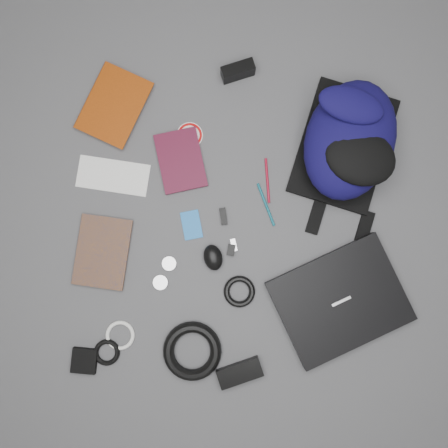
{
  "coord_description": "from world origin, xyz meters",
  "views": [
    {
      "loc": [
        0.0,
        -0.08,
        1.5
      ],
      "look_at": [
        0.0,
        0.0,
        0.02
      ],
      "focal_mm": 35.0,
      "sensor_mm": 36.0,
      "label": 1
    }
  ],
  "objects_px": {
    "backpack": "(350,140)",
    "compact_camera": "(238,71)",
    "dvd_case": "(181,161)",
    "textbook_red": "(89,94)",
    "comic_book": "(77,248)",
    "mouse": "(213,258)",
    "pouch": "(84,361)",
    "laptop": "(340,301)",
    "power_brick": "(240,373)"
  },
  "relations": [
    {
      "from": "backpack",
      "to": "compact_camera",
      "type": "xyz_separation_m",
      "value": [
        -0.38,
        0.24,
        -0.06
      ]
    },
    {
      "from": "mouse",
      "to": "compact_camera",
      "type": "bearing_deg",
      "value": 68.22
    },
    {
      "from": "pouch",
      "to": "comic_book",
      "type": "bearing_deg",
      "value": 97.58
    },
    {
      "from": "comic_book",
      "to": "mouse",
      "type": "height_order",
      "value": "mouse"
    },
    {
      "from": "backpack",
      "to": "laptop",
      "type": "relative_size",
      "value": 1.11
    },
    {
      "from": "laptop",
      "to": "comic_book",
      "type": "relative_size",
      "value": 1.69
    },
    {
      "from": "power_brick",
      "to": "pouch",
      "type": "distance_m",
      "value": 0.52
    },
    {
      "from": "dvd_case",
      "to": "laptop",
      "type": "bearing_deg",
      "value": -53.86
    },
    {
      "from": "comic_book",
      "to": "pouch",
      "type": "distance_m",
      "value": 0.38
    },
    {
      "from": "power_brick",
      "to": "pouch",
      "type": "relative_size",
      "value": 1.8
    },
    {
      "from": "dvd_case",
      "to": "textbook_red",
      "type": "bearing_deg",
      "value": 131.67
    },
    {
      "from": "dvd_case",
      "to": "power_brick",
      "type": "height_order",
      "value": "power_brick"
    },
    {
      "from": "mouse",
      "to": "pouch",
      "type": "height_order",
      "value": "mouse"
    },
    {
      "from": "textbook_red",
      "to": "dvd_case",
      "type": "distance_m",
      "value": 0.39
    },
    {
      "from": "textbook_red",
      "to": "mouse",
      "type": "xyz_separation_m",
      "value": [
        0.46,
        -0.55,
        0.01
      ]
    },
    {
      "from": "backpack",
      "to": "comic_book",
      "type": "relative_size",
      "value": 1.87
    },
    {
      "from": "comic_book",
      "to": "dvd_case",
      "type": "height_order",
      "value": "comic_book"
    },
    {
      "from": "backpack",
      "to": "compact_camera",
      "type": "height_order",
      "value": "backpack"
    },
    {
      "from": "backpack",
      "to": "power_brick",
      "type": "xyz_separation_m",
      "value": [
        -0.32,
        -0.79,
        -0.08
      ]
    },
    {
      "from": "laptop",
      "to": "power_brick",
      "type": "bearing_deg",
      "value": -169.55
    },
    {
      "from": "backpack",
      "to": "comic_book",
      "type": "xyz_separation_m",
      "value": [
        -0.9,
        -0.4,
        -0.09
      ]
    },
    {
      "from": "textbook_red",
      "to": "dvd_case",
      "type": "xyz_separation_m",
      "value": [
        0.33,
        -0.22,
        -0.01
      ]
    },
    {
      "from": "comic_book",
      "to": "compact_camera",
      "type": "bearing_deg",
      "value": 55.85
    },
    {
      "from": "dvd_case",
      "to": "mouse",
      "type": "xyz_separation_m",
      "value": [
        0.13,
        -0.33,
        0.01
      ]
    },
    {
      "from": "backpack",
      "to": "pouch",
      "type": "bearing_deg",
      "value": -122.92
    },
    {
      "from": "laptop",
      "to": "power_brick",
      "type": "relative_size",
      "value": 2.75
    },
    {
      "from": "laptop",
      "to": "dvd_case",
      "type": "relative_size",
      "value": 1.94
    },
    {
      "from": "comic_book",
      "to": "dvd_case",
      "type": "distance_m",
      "value": 0.47
    },
    {
      "from": "dvd_case",
      "to": "compact_camera",
      "type": "xyz_separation_m",
      "value": [
        0.18,
        0.32,
        0.02
      ]
    },
    {
      "from": "backpack",
      "to": "laptop",
      "type": "xyz_separation_m",
      "value": [
        0.0,
        -0.53,
        -0.07
      ]
    },
    {
      "from": "dvd_case",
      "to": "backpack",
      "type": "bearing_deg",
      "value": -7.17
    },
    {
      "from": "comic_book",
      "to": "dvd_case",
      "type": "xyz_separation_m",
      "value": [
        0.34,
        0.32,
        -0.0
      ]
    },
    {
      "from": "backpack",
      "to": "power_brick",
      "type": "relative_size",
      "value": 3.04
    },
    {
      "from": "comic_book",
      "to": "mouse",
      "type": "distance_m",
      "value": 0.47
    },
    {
      "from": "textbook_red",
      "to": "power_brick",
      "type": "height_order",
      "value": "power_brick"
    },
    {
      "from": "compact_camera",
      "to": "backpack",
      "type": "bearing_deg",
      "value": -52.94
    },
    {
      "from": "mouse",
      "to": "dvd_case",
      "type": "bearing_deg",
      "value": 94.39
    },
    {
      "from": "backpack",
      "to": "dvd_case",
      "type": "xyz_separation_m",
      "value": [
        -0.56,
        -0.08,
        -0.09
      ]
    },
    {
      "from": "dvd_case",
      "to": "pouch",
      "type": "distance_m",
      "value": 0.75
    },
    {
      "from": "comic_book",
      "to": "compact_camera",
      "type": "height_order",
      "value": "compact_camera"
    },
    {
      "from": "power_brick",
      "to": "pouch",
      "type": "bearing_deg",
      "value": 157.18
    },
    {
      "from": "textbook_red",
      "to": "compact_camera",
      "type": "bearing_deg",
      "value": 33.17
    },
    {
      "from": "textbook_red",
      "to": "power_brick",
      "type": "distance_m",
      "value": 1.08
    },
    {
      "from": "textbook_red",
      "to": "comic_book",
      "type": "bearing_deg",
      "value": -68.76
    },
    {
      "from": "laptop",
      "to": "compact_camera",
      "type": "relative_size",
      "value": 3.6
    },
    {
      "from": "comic_book",
      "to": "textbook_red",
      "type": "bearing_deg",
      "value": 94.24
    },
    {
      "from": "textbook_red",
      "to": "mouse",
      "type": "relative_size",
      "value": 2.89
    },
    {
      "from": "backpack",
      "to": "compact_camera",
      "type": "relative_size",
      "value": 3.98
    },
    {
      "from": "dvd_case",
      "to": "compact_camera",
      "type": "relative_size",
      "value": 1.85
    },
    {
      "from": "dvd_case",
      "to": "mouse",
      "type": "relative_size",
      "value": 2.38
    }
  ]
}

